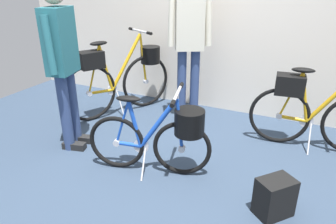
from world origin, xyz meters
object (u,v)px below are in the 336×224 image
visitor_browsing (189,34)px  folding_bike_foreground (162,135)px  display_bike_left (122,74)px  visitor_near_wall (62,58)px  backpack_on_floor (274,197)px  display_bike_right (310,109)px

visitor_browsing → folding_bike_foreground: bearing=-78.6°
folding_bike_foreground → display_bike_left: (-1.10, 1.04, 0.13)m
visitor_near_wall → visitor_browsing: bearing=54.1°
display_bike_left → visitor_browsing: size_ratio=0.75×
display_bike_left → backpack_on_floor: display_bike_left is taller
folding_bike_foreground → visitor_near_wall: size_ratio=0.67×
folding_bike_foreground → display_bike_right: display_bike_right is taller
display_bike_left → visitor_near_wall: (0.01, -0.99, 0.43)m
backpack_on_floor → display_bike_right: bearing=82.9°
visitor_browsing → visitor_near_wall: bearing=-125.9°
folding_bike_foreground → display_bike_right: (1.15, 1.07, 0.04)m
visitor_near_wall → backpack_on_floor: visitor_near_wall is taller
display_bike_right → visitor_browsing: (-1.40, 0.15, 0.63)m
visitor_browsing → backpack_on_floor: (1.24, -1.36, -0.91)m
display_bike_right → visitor_browsing: bearing=173.9°
visitor_near_wall → backpack_on_floor: (2.09, -0.19, -0.79)m
backpack_on_floor → visitor_near_wall: bearing=174.8°
visitor_browsing → backpack_on_floor: 2.05m
visitor_browsing → backpack_on_floor: bearing=-47.5°
folding_bike_foreground → backpack_on_floor: size_ratio=3.42×
folding_bike_foreground → backpack_on_floor: folding_bike_foreground is taller
display_bike_left → visitor_near_wall: bearing=-89.7°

